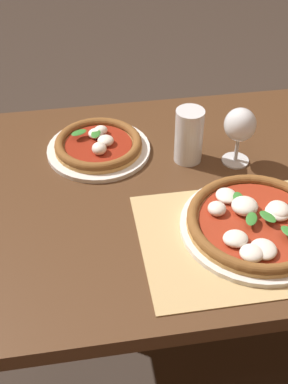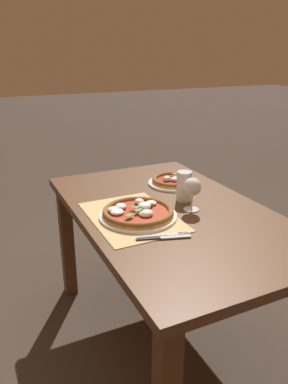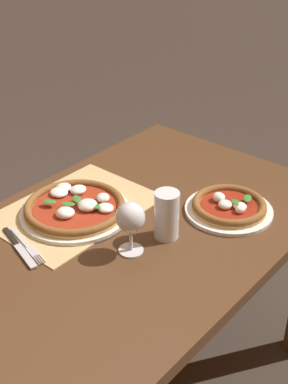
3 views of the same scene
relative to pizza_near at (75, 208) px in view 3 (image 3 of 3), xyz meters
name	(u,v)px [view 3 (image 3 of 3)]	position (x,y,z in m)	size (l,w,h in m)	color
dining_table	(122,262)	(-0.02, 0.18, -0.13)	(1.36, 0.83, 0.74)	#4C301C
paper_placemat	(74,210)	(-0.01, -0.02, -0.02)	(0.49, 0.35, 0.00)	tan
pizza_near	(75,208)	(0.00, 0.00, 0.00)	(0.34, 0.34, 0.05)	silver
pizza_far	(229,207)	(-0.31, 0.35, 0.00)	(0.27, 0.27, 0.05)	silver
wine_glass	(131,219)	(0.03, 0.25, 0.08)	(0.08, 0.08, 0.16)	silver
pint_glass	(167,216)	(-0.09, 0.28, 0.05)	(0.07, 0.07, 0.15)	silver
fork	(27,245)	(0.20, 0.02, -0.02)	(0.07, 0.20, 0.00)	#B7B7BC
knife	(19,247)	(0.22, 0.01, -0.02)	(0.08, 0.21, 0.01)	black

